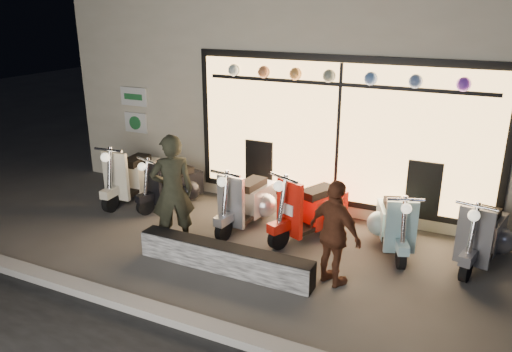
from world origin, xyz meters
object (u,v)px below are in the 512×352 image
(graffiti_barrier, at_px, (224,258))
(man, at_px, (173,191))
(woman, at_px, (335,234))
(scooter_red, at_px, (315,209))
(scooter_silver, at_px, (250,200))

(graffiti_barrier, distance_m, man, 1.38)
(graffiti_barrier, xyz_separation_m, woman, (1.52, 0.34, 0.55))
(graffiti_barrier, xyz_separation_m, man, (-1.11, 0.38, 0.71))
(man, relative_size, woman, 1.22)
(graffiti_barrier, height_order, woman, woman)
(scooter_red, relative_size, woman, 1.04)
(graffiti_barrier, height_order, scooter_silver, scooter_silver)
(man, height_order, woman, man)
(scooter_silver, relative_size, woman, 1.03)
(graffiti_barrier, relative_size, woman, 1.80)
(man, distance_m, woman, 2.64)
(scooter_red, bearing_deg, woman, -38.05)
(scooter_red, distance_m, woman, 1.60)
(scooter_red, xyz_separation_m, man, (-1.89, -1.34, 0.46))
(graffiti_barrier, bearing_deg, scooter_silver, 103.83)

